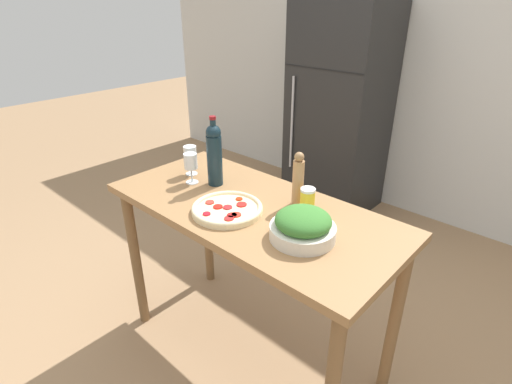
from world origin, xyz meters
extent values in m
plane|color=#9E7A56|center=(0.00, 0.00, 0.00)|extent=(14.00, 14.00, 0.00)
cube|color=silver|center=(0.00, 2.20, 1.30)|extent=(6.40, 0.06, 2.60)
cube|color=black|center=(-0.66, 1.84, 0.89)|extent=(0.74, 0.63, 1.79)
cube|color=black|center=(-0.66, 1.52, 1.29)|extent=(0.72, 0.01, 0.01)
cylinder|color=#B2B2B7|center=(-0.92, 1.50, 0.80)|extent=(0.02, 0.02, 0.80)
cube|color=olive|center=(0.00, 0.00, 0.90)|extent=(1.43, 0.66, 0.04)
cylinder|color=brown|center=(-0.65, -0.27, 0.44)|extent=(0.06, 0.06, 0.89)
cylinder|color=brown|center=(-0.65, 0.27, 0.44)|extent=(0.06, 0.06, 0.89)
cylinder|color=brown|center=(0.65, 0.27, 0.44)|extent=(0.06, 0.06, 0.89)
cylinder|color=#142833|center=(-0.30, 0.05, 1.05)|extent=(0.08, 0.08, 0.26)
sphere|color=#142833|center=(-0.30, 0.05, 1.20)|extent=(0.08, 0.08, 0.08)
cylinder|color=#142833|center=(-0.30, 0.05, 1.23)|extent=(0.03, 0.03, 0.07)
cylinder|color=maroon|center=(-0.30, 0.05, 1.27)|extent=(0.03, 0.03, 0.02)
cylinder|color=silver|center=(-0.40, -0.02, 0.93)|extent=(0.07, 0.07, 0.00)
cylinder|color=silver|center=(-0.40, -0.02, 0.97)|extent=(0.01, 0.01, 0.08)
cylinder|color=white|center=(-0.40, -0.02, 1.04)|extent=(0.07, 0.07, 0.08)
cylinder|color=maroon|center=(-0.40, -0.02, 1.02)|extent=(0.06, 0.06, 0.02)
cylinder|color=silver|center=(-0.49, 0.05, 0.93)|extent=(0.07, 0.07, 0.00)
cylinder|color=silver|center=(-0.49, 0.05, 0.97)|extent=(0.01, 0.01, 0.08)
cylinder|color=white|center=(-0.49, 0.05, 1.04)|extent=(0.07, 0.07, 0.08)
cylinder|color=maroon|center=(-0.49, 0.05, 1.02)|extent=(0.06, 0.06, 0.02)
cylinder|color=#AD7F51|center=(0.14, 0.16, 1.03)|extent=(0.05, 0.05, 0.22)
sphere|color=#936C45|center=(0.14, 0.16, 1.16)|extent=(0.04, 0.04, 0.04)
cylinder|color=silver|center=(0.34, -0.06, 0.95)|extent=(0.27, 0.27, 0.06)
ellipsoid|color=#38752D|center=(0.34, -0.06, 1.01)|extent=(0.23, 0.23, 0.09)
cylinder|color=beige|center=(-0.04, -0.11, 0.93)|extent=(0.32, 0.32, 0.02)
torus|color=beige|center=(-0.04, -0.11, 0.94)|extent=(0.32, 0.32, 0.02)
cylinder|color=red|center=(-0.04, -0.11, 0.95)|extent=(0.04, 0.04, 0.01)
cylinder|color=red|center=(-0.08, -0.14, 0.95)|extent=(0.04, 0.04, 0.01)
cylinder|color=red|center=(-0.14, -0.13, 0.95)|extent=(0.04, 0.04, 0.01)
cylinder|color=red|center=(-0.01, -0.05, 0.95)|extent=(0.05, 0.05, 0.01)
cylinder|color=#B22A0C|center=(-0.06, -0.02, 0.95)|extent=(0.03, 0.03, 0.01)
cylinder|color=red|center=(0.02, -0.15, 0.95)|extent=(0.04, 0.04, 0.01)
cylinder|color=red|center=(0.03, -0.13, 0.95)|extent=(0.04, 0.04, 0.01)
cylinder|color=red|center=(-0.07, -0.21, 0.95)|extent=(0.03, 0.03, 0.01)
cylinder|color=#B12021|center=(0.03, -0.18, 0.95)|extent=(0.04, 0.04, 0.01)
cylinder|color=yellow|center=(0.22, 0.13, 0.98)|extent=(0.07, 0.07, 0.11)
cylinder|color=white|center=(0.22, 0.13, 1.04)|extent=(0.07, 0.07, 0.01)
camera|label=1|loc=(1.11, -1.19, 1.80)|focal=28.00mm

